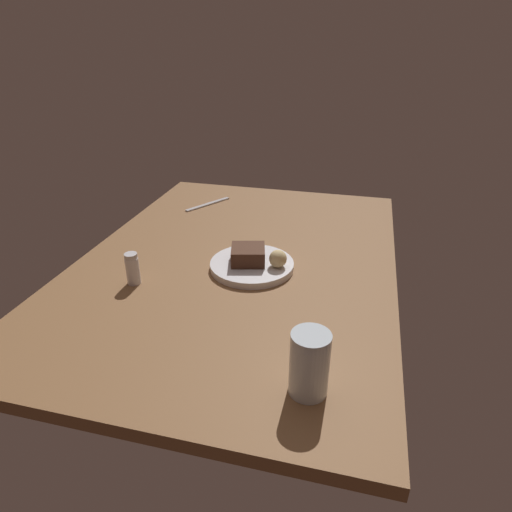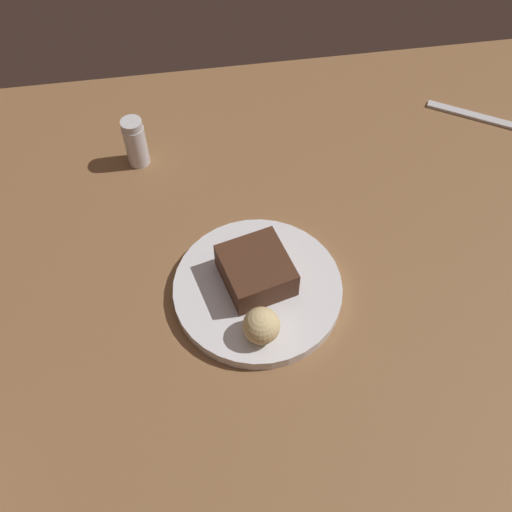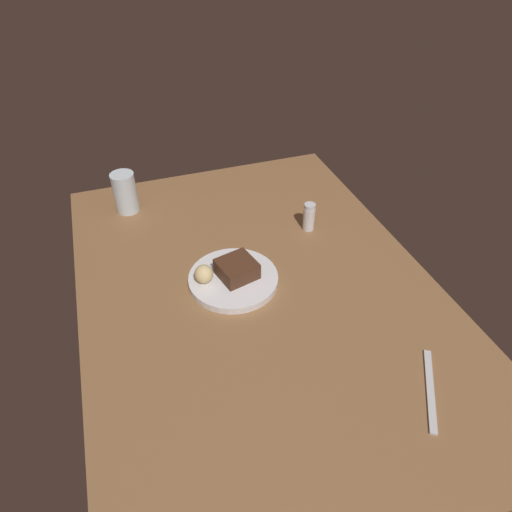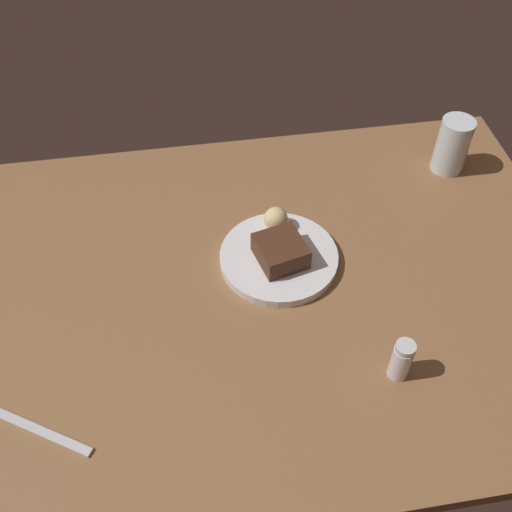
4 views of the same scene
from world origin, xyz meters
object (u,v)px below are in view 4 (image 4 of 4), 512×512
Objects in this scene: chocolate_cake_slice at (281,251)px; bread_roll at (276,219)px; water_glass at (452,145)px; butter_knife at (37,429)px; salt_shaker at (401,360)px; dessert_plate at (279,258)px.

bread_roll reaches higher than chocolate_cake_slice.
water_glass is 95.28cm from butter_knife.
salt_shaker is (14.33, -25.34, 0.09)cm from chocolate_cake_slice.
butter_knife is at bearing -148.05° from chocolate_cake_slice.
bread_roll is at bearing 112.36° from salt_shaker.
salt_shaker is at bearing -119.10° from water_glass.
bread_roll is at bearing -161.31° from water_glass.
bread_roll is at bearing 85.73° from chocolate_cake_slice.
salt_shaker is at bearing -60.52° from chocolate_cake_slice.
salt_shaker is 53.64cm from water_glass.
chocolate_cake_slice is at bearing -151.99° from water_glass.
butter_knife is at bearing -149.94° from water_glass.
butter_knife is (-41.92, -26.14, -3.67)cm from chocolate_cake_slice.
salt_shaker is at bearing -67.64° from bread_roll.
bread_roll is 54.68cm from butter_knife.
butter_knife is (-82.31, -47.63, -5.78)cm from water_glass.
bread_roll is (0.65, 7.02, 3.18)cm from dessert_plate.
salt_shaker is (13.73, -33.37, -0.08)cm from bread_roll.
water_glass is at bearing 18.69° from bread_roll.
salt_shaker is (14.38, -26.35, 3.11)cm from dessert_plate.
dessert_plate is 2.55× the size of chocolate_cake_slice.
salt_shaker is at bearing -61.38° from dessert_plate.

